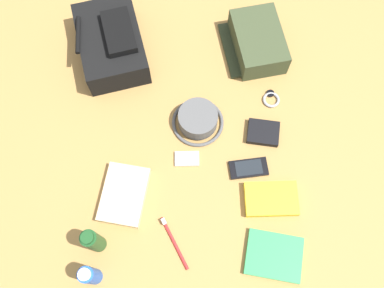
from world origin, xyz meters
TOP-DOWN VIEW (x-y plane):
  - ground_plane at (0.00, 0.00)m, footprint 2.64×2.02m
  - backpack at (0.41, 0.27)m, footprint 0.37×0.28m
  - toiletry_pouch at (0.38, -0.27)m, footprint 0.27×0.24m
  - bucket_hat at (0.09, -0.03)m, footprint 0.19×0.19m
  - deodorant_spray at (-0.41, 0.34)m, footprint 0.05×0.05m
  - shampoo_bottle at (-0.31, 0.33)m, footprint 0.05×0.05m
  - paperback_novel at (-0.39, -0.24)m, footprint 0.18×0.21m
  - travel_guidebook at (-0.20, -0.25)m, footprint 0.12×0.18m
  - cell_phone at (-0.09, -0.19)m, footprint 0.07×0.13m
  - media_player at (-0.04, 0.02)m, footprint 0.06×0.09m
  - wristwatch at (0.17, -0.30)m, footprint 0.07×0.06m
  - toothbrush at (-0.31, 0.08)m, footprint 0.17×0.08m
  - wallet at (0.03, -0.25)m, footprint 0.11×0.13m
  - folded_towel at (-0.16, 0.24)m, footprint 0.23×0.18m

SIDE VIEW (x-z plane):
  - ground_plane at x=0.00m, z-range -0.02..0.00m
  - media_player at x=-0.04m, z-range 0.00..0.01m
  - wristwatch at x=0.17m, z-range 0.00..0.01m
  - toothbrush at x=-0.31m, z-range 0.00..0.02m
  - cell_phone at x=-0.09m, z-range 0.00..0.01m
  - paperback_novel at x=-0.39m, z-range 0.00..0.02m
  - wallet at x=0.03m, z-range 0.00..0.02m
  - travel_guidebook at x=-0.20m, z-range 0.00..0.03m
  - folded_towel at x=-0.16m, z-range 0.00..0.04m
  - bucket_hat at x=0.09m, z-range 0.00..0.06m
  - toiletry_pouch at x=0.38m, z-range 0.00..0.10m
  - backpack at x=0.41m, z-range -0.01..0.14m
  - deodorant_spray at x=-0.41m, z-range 0.00..0.15m
  - shampoo_bottle at x=-0.31m, z-range 0.00..0.17m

